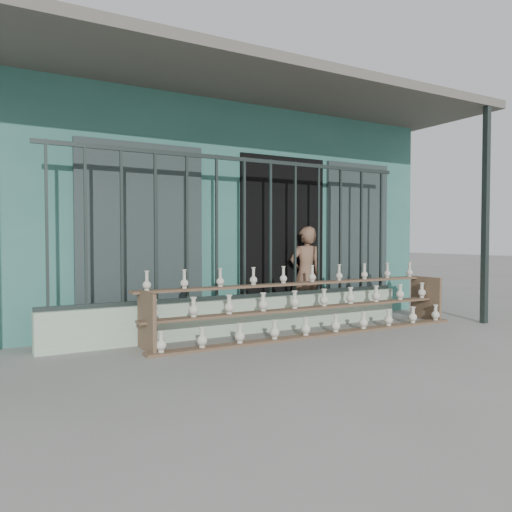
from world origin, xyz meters
TOP-DOWN VIEW (x-y plane):
  - ground at (0.00, 0.00)m, footprint 60.00×60.00m
  - workshop_building at (0.00, 4.23)m, footprint 7.40×6.60m
  - parapet_wall at (0.00, 1.30)m, footprint 5.00×0.20m
  - security_fence at (-0.00, 1.30)m, footprint 5.00×0.04m
  - shelf_rack at (0.74, 0.89)m, footprint 4.50×0.68m
  - elderly_woman at (1.17, 1.58)m, footprint 0.54×0.39m

SIDE VIEW (x-z plane):
  - ground at x=0.00m, z-range 0.00..0.00m
  - parapet_wall at x=0.00m, z-range 0.00..0.45m
  - shelf_rack at x=0.74m, z-range -0.07..0.78m
  - elderly_woman at x=1.17m, z-range 0.00..1.39m
  - security_fence at x=0.00m, z-range 0.45..2.25m
  - workshop_building at x=0.00m, z-range 0.02..3.23m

